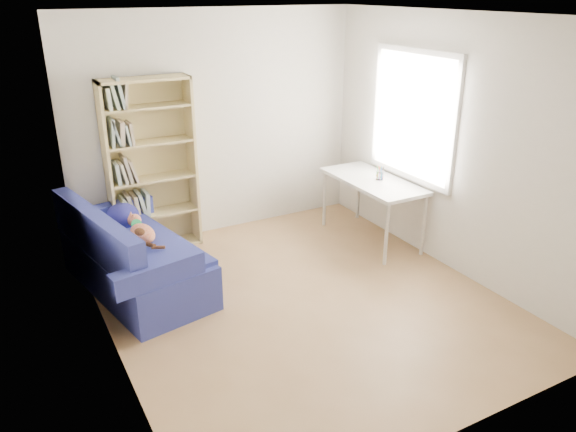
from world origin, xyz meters
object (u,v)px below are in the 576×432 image
object	(u,v)px
bookshelf	(152,174)
pen_cup	(380,174)
desk	(373,185)
sofa	(132,258)

from	to	relation	value
bookshelf	pen_cup	size ratio (longest dim) A/B	11.78
bookshelf	desk	size ratio (longest dim) A/B	1.44
bookshelf	desk	distance (m)	2.50
sofa	bookshelf	size ratio (longest dim) A/B	1.00
desk	pen_cup	size ratio (longest dim) A/B	8.18
desk	pen_cup	world-z (taller)	pen_cup
sofa	pen_cup	xyz separation A→B (m)	(2.83, -0.21, 0.48)
bookshelf	pen_cup	bearing A→B (deg)	-23.75
sofa	pen_cup	world-z (taller)	pen_cup
desk	pen_cup	xyz separation A→B (m)	(0.06, -0.04, 0.13)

